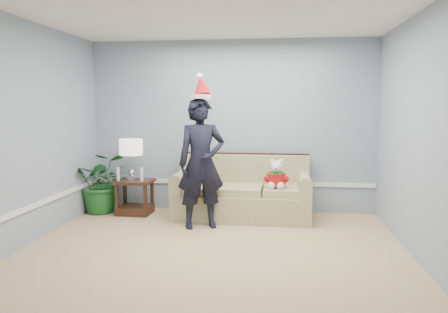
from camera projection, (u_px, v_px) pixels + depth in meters
name	position (u px, v px, depth m)	size (l,w,h in m)	color
room_shell	(205.00, 138.00, 4.43)	(4.54, 5.04, 2.74)	tan
wainscot_trim	(133.00, 198.00, 5.84)	(4.49, 4.99, 0.06)	white
sofa	(242.00, 195.00, 6.57)	(2.02, 0.89, 0.94)	#50602D
side_table	(135.00, 201.00, 6.77)	(0.57, 0.49, 0.54)	#3D1F16
table_lamp	(131.00, 149.00, 6.67)	(0.36, 0.36, 0.63)	silver
candle_pair	(130.00, 175.00, 6.64)	(0.43, 0.05, 0.21)	silver
houseplant	(102.00, 182.00, 6.86)	(0.86, 0.75, 0.96)	#1A5822
man	(201.00, 164.00, 5.96)	(0.65, 0.43, 1.78)	black
santa_hat	(201.00, 88.00, 5.86)	(0.40, 0.42, 0.34)	silver
teddy_bear	(276.00, 178.00, 6.27)	(0.27, 0.30, 0.43)	silver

